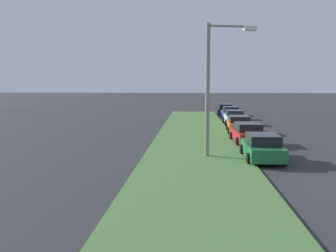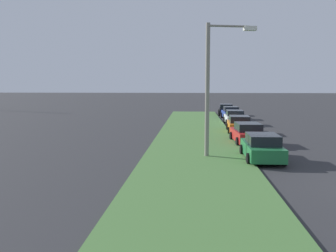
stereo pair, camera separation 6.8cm
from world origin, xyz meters
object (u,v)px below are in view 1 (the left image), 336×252
at_px(parked_car_red, 247,133).
at_px(parked_car_orange, 239,124).
at_px(parked_car_green, 262,147).
at_px(parked_car_blue, 230,113).
at_px(parked_car_white, 234,117).
at_px(parked_car_black, 225,110).
at_px(streetlight, 214,80).

height_order(parked_car_red, parked_car_orange, same).
relative_size(parked_car_red, parked_car_orange, 1.01).
height_order(parked_car_green, parked_car_orange, same).
bearing_deg(parked_car_orange, parked_car_blue, -0.19).
distance_m(parked_car_green, parked_car_blue, 24.36).
xyz_separation_m(parked_car_white, parked_car_black, (11.46, -0.14, 0.00)).
height_order(parked_car_white, parked_car_blue, same).
height_order(parked_car_green, parked_car_blue, same).
height_order(parked_car_orange, parked_car_white, same).
relative_size(parked_car_blue, parked_car_black, 0.99).
relative_size(parked_car_red, streetlight, 0.59).
relative_size(parked_car_black, streetlight, 0.58).
xyz_separation_m(parked_car_white, streetlight, (-17.72, 3.15, 3.67)).
relative_size(parked_car_orange, parked_car_blue, 1.00).
bearing_deg(parked_car_black, parked_car_green, -178.27).
bearing_deg(parked_car_white, parked_car_red, 177.83).
distance_m(parked_car_orange, parked_car_blue, 12.74).
bearing_deg(parked_car_orange, parked_car_red, -178.82).
bearing_deg(parked_car_green, parked_car_red, -0.40).
xyz_separation_m(parked_car_white, parked_car_blue, (6.04, -0.22, 0.00)).
distance_m(parked_car_orange, streetlight, 11.97).
height_order(parked_car_red, parked_car_white, same).
height_order(parked_car_white, parked_car_black, same).
distance_m(parked_car_red, streetlight, 6.95).
bearing_deg(parked_car_green, parked_car_white, -1.51).
xyz_separation_m(parked_car_red, parked_car_white, (12.48, -0.45, 0.00)).
bearing_deg(parked_car_red, parked_car_orange, -4.34).
distance_m(parked_car_green, parked_car_black, 29.78).
distance_m(parked_car_red, parked_car_black, 23.95).
bearing_deg(parked_car_red, parked_car_white, -5.27).
bearing_deg(parked_car_blue, parked_car_red, 176.34).
bearing_deg(streetlight, parked_car_black, -6.44).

